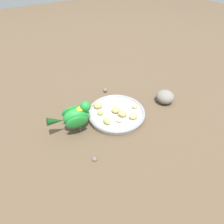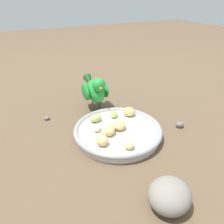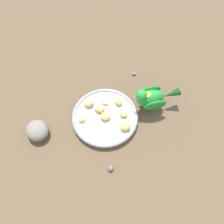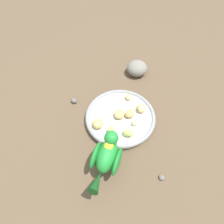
# 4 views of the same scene
# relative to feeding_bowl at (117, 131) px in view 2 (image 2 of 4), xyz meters

# --- Properties ---
(ground_plane) EXTENTS (4.00, 4.00, 0.00)m
(ground_plane) POSITION_rel_feeding_bowl_xyz_m (-0.02, 0.00, -0.01)
(ground_plane) COLOR brown
(feeding_bowl) EXTENTS (0.24, 0.24, 0.03)m
(feeding_bowl) POSITION_rel_feeding_bowl_xyz_m (0.00, 0.00, 0.00)
(feeding_bowl) COLOR beige
(feeding_bowl) RESTS_ON ground_plane
(apple_piece_0) EXTENTS (0.05, 0.05, 0.02)m
(apple_piece_0) POSITION_rel_feeding_bowl_xyz_m (-0.00, -0.00, 0.02)
(apple_piece_0) COLOR tan
(apple_piece_0) RESTS_ON feeding_bowl
(apple_piece_1) EXTENTS (0.05, 0.05, 0.02)m
(apple_piece_1) POSITION_rel_feeding_bowl_xyz_m (0.03, 0.01, 0.02)
(apple_piece_1) COLOR tan
(apple_piece_1) RESTS_ON feeding_bowl
(apple_piece_2) EXTENTS (0.04, 0.04, 0.03)m
(apple_piece_2) POSITION_rel_feeding_bowl_xyz_m (-0.07, -0.05, 0.02)
(apple_piece_2) COLOR tan
(apple_piece_2) RESTS_ON feeding_bowl
(apple_piece_3) EXTENTS (0.03, 0.03, 0.02)m
(apple_piece_3) POSITION_rel_feeding_bowl_xyz_m (-0.02, -0.06, 0.02)
(apple_piece_3) COLOR #B2CC66
(apple_piece_3) RESTS_ON feeding_bowl
(apple_piece_4) EXTENTS (0.03, 0.04, 0.03)m
(apple_piece_4) POSITION_rel_feeding_bowl_xyz_m (0.07, 0.04, 0.02)
(apple_piece_4) COLOR #E5C67F
(apple_piece_4) RESTS_ON feeding_bowl
(apple_piece_5) EXTENTS (0.04, 0.03, 0.02)m
(apple_piece_5) POSITION_rel_feeding_bowl_xyz_m (0.04, -0.06, 0.02)
(apple_piece_5) COLOR #B2CC66
(apple_piece_5) RESTS_ON feeding_bowl
(apple_piece_6) EXTENTS (0.03, 0.03, 0.01)m
(apple_piece_6) POSITION_rel_feeding_bowl_xyz_m (0.05, -0.02, 0.01)
(apple_piece_6) COLOR beige
(apple_piece_6) RESTS_ON feeding_bowl
(apple_piece_7) EXTENTS (0.03, 0.03, 0.02)m
(apple_piece_7) POSITION_rel_feeding_bowl_xyz_m (0.02, 0.09, 0.02)
(apple_piece_7) COLOR #E5C67F
(apple_piece_7) RESTS_ON feeding_bowl
(parrot) EXTENTS (0.09, 0.17, 0.12)m
(parrot) POSITION_rel_feeding_bowl_xyz_m (-0.01, -0.17, 0.06)
(parrot) COLOR #59544C
(parrot) RESTS_ON ground_plane
(rock_large) EXTENTS (0.10, 0.10, 0.06)m
(rock_large) POSITION_rel_feeding_bowl_xyz_m (0.03, 0.24, 0.01)
(rock_large) COLOR gray
(rock_large) RESTS_ON ground_plane
(pebble_0) EXTENTS (0.02, 0.02, 0.01)m
(pebble_0) POSITION_rel_feeding_bowl_xyz_m (0.15, -0.17, -0.01)
(pebble_0) COLOR slate
(pebble_0) RESTS_ON ground_plane
(pebble_1) EXTENTS (0.03, 0.03, 0.02)m
(pebble_1) POSITION_rel_feeding_bowl_xyz_m (-0.18, 0.05, -0.01)
(pebble_1) COLOR slate
(pebble_1) RESTS_ON ground_plane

